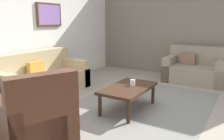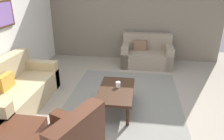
{
  "view_description": "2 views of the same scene",
  "coord_description": "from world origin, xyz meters",
  "px_view_note": "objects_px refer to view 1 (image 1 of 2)",
  "views": [
    {
      "loc": [
        -3.37,
        -1.59,
        1.52
      ],
      "look_at": [
        -0.14,
        0.39,
        0.69
      ],
      "focal_mm": 36.49,
      "sensor_mm": 36.0,
      "label": 1
    },
    {
      "loc": [
        -3.51,
        -0.31,
        2.23
      ],
      "look_at": [
        -0.18,
        0.17,
        0.85
      ],
      "focal_mm": 34.13,
      "sensor_mm": 36.0,
      "label": 2
    }
  ],
  "objects_px": {
    "couch_main": "(41,80)",
    "armchair_leather": "(38,121)",
    "couch_loveseat": "(195,70)",
    "framed_artwork": "(49,15)",
    "coffee_table": "(128,90)",
    "ottoman": "(21,109)",
    "cup": "(133,83)"
  },
  "relations": [
    {
      "from": "couch_main",
      "to": "framed_artwork",
      "type": "distance_m",
      "value": 1.59
    },
    {
      "from": "coffee_table",
      "to": "cup",
      "type": "bearing_deg",
      "value": -15.37
    },
    {
      "from": "framed_artwork",
      "to": "ottoman",
      "type": "bearing_deg",
      "value": -146.46
    },
    {
      "from": "couch_main",
      "to": "couch_loveseat",
      "type": "distance_m",
      "value": 3.71
    },
    {
      "from": "ottoman",
      "to": "coffee_table",
      "type": "relative_size",
      "value": 0.51
    },
    {
      "from": "couch_main",
      "to": "coffee_table",
      "type": "relative_size",
      "value": 1.79
    },
    {
      "from": "ottoman",
      "to": "framed_artwork",
      "type": "distance_m",
      "value": 2.63
    },
    {
      "from": "couch_loveseat",
      "to": "ottoman",
      "type": "height_order",
      "value": "couch_loveseat"
    },
    {
      "from": "coffee_table",
      "to": "framed_artwork",
      "type": "bearing_deg",
      "value": 76.8
    },
    {
      "from": "couch_main",
      "to": "coffee_table",
      "type": "distance_m",
      "value": 1.98
    },
    {
      "from": "couch_loveseat",
      "to": "couch_main",
      "type": "bearing_deg",
      "value": 136.44
    },
    {
      "from": "armchair_leather",
      "to": "coffee_table",
      "type": "height_order",
      "value": "armchair_leather"
    },
    {
      "from": "framed_artwork",
      "to": "coffee_table",
      "type": "bearing_deg",
      "value": -103.2
    },
    {
      "from": "cup",
      "to": "framed_artwork",
      "type": "bearing_deg",
      "value": 79.24
    },
    {
      "from": "framed_artwork",
      "to": "armchair_leather",
      "type": "bearing_deg",
      "value": -137.4
    },
    {
      "from": "armchair_leather",
      "to": "coffee_table",
      "type": "distance_m",
      "value": 1.64
    },
    {
      "from": "ottoman",
      "to": "couch_main",
      "type": "bearing_deg",
      "value": 36.15
    },
    {
      "from": "couch_main",
      "to": "armchair_leather",
      "type": "xyz_separation_m",
      "value": [
        -1.41,
        -1.56,
        0.01
      ]
    },
    {
      "from": "couch_loveseat",
      "to": "cup",
      "type": "bearing_deg",
      "value": 167.02
    },
    {
      "from": "armchair_leather",
      "to": "ottoman",
      "type": "xyz_separation_m",
      "value": [
        0.32,
        0.76,
        -0.11
      ]
    },
    {
      "from": "ottoman",
      "to": "framed_artwork",
      "type": "relative_size",
      "value": 0.77
    },
    {
      "from": "couch_main",
      "to": "framed_artwork",
      "type": "xyz_separation_m",
      "value": [
        0.74,
        0.42,
        1.34
      ]
    },
    {
      "from": "framed_artwork",
      "to": "couch_main",
      "type": "bearing_deg",
      "value": -150.57
    },
    {
      "from": "couch_loveseat",
      "to": "ottoman",
      "type": "relative_size",
      "value": 2.51
    },
    {
      "from": "armchair_leather",
      "to": "coffee_table",
      "type": "bearing_deg",
      "value": -14.72
    },
    {
      "from": "cup",
      "to": "framed_artwork",
      "type": "relative_size",
      "value": 0.14
    },
    {
      "from": "couch_main",
      "to": "ottoman",
      "type": "relative_size",
      "value": 3.52
    },
    {
      "from": "framed_artwork",
      "to": "couch_loveseat",
      "type": "bearing_deg",
      "value": -56.86
    },
    {
      "from": "ottoman",
      "to": "cup",
      "type": "height_order",
      "value": "cup"
    },
    {
      "from": "couch_main",
      "to": "armchair_leather",
      "type": "distance_m",
      "value": 2.1
    },
    {
      "from": "couch_loveseat",
      "to": "framed_artwork",
      "type": "relative_size",
      "value": 1.92
    },
    {
      "from": "couch_loveseat",
      "to": "framed_artwork",
      "type": "height_order",
      "value": "framed_artwork"
    }
  ]
}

